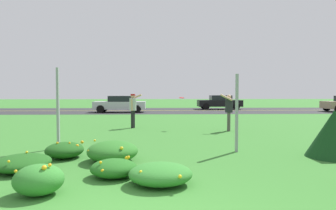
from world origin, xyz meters
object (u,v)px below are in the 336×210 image
at_px(car_silver_center_right, 120,104).
at_px(person_thrower_red_cap_gray_shirt, 133,107).
at_px(sign_post_near_path, 58,108).
at_px(frisbee_red, 182,98).
at_px(car_black_center_left, 220,102).
at_px(sign_post_by_roadside, 237,113).
at_px(person_catcher_dark_shirt, 229,109).

bearing_deg(car_silver_center_right, person_thrower_red_cap_gray_shirt, -80.19).
xyz_separation_m(sign_post_near_path, frisbee_red, (4.29, 4.75, 0.24)).
distance_m(sign_post_near_path, car_black_center_left, 23.54).
bearing_deg(frisbee_red, sign_post_by_roadside, -77.91).
height_order(person_catcher_dark_shirt, car_silver_center_right, person_catcher_dark_shirt).
height_order(frisbee_red, car_black_center_left, frisbee_red).
bearing_deg(person_thrower_red_cap_gray_shirt, car_silver_center_right, 99.81).
xyz_separation_m(person_catcher_dark_shirt, frisbee_red, (-2.10, 0.72, 0.51)).
bearing_deg(sign_post_by_roadside, person_catcher_dark_shirt, 78.91).
distance_m(person_thrower_red_cap_gray_shirt, car_black_center_left, 17.86).
bearing_deg(person_catcher_dark_shirt, person_thrower_red_cap_gray_shirt, 163.22).
relative_size(person_catcher_dark_shirt, frisbee_red, 6.79).
height_order(person_catcher_dark_shirt, car_black_center_left, person_catcher_dark_shirt).
bearing_deg(frisbee_red, car_silver_center_right, 109.61).
bearing_deg(person_thrower_red_cap_gray_shirt, car_black_center_left, 64.11).
height_order(sign_post_near_path, frisbee_red, sign_post_near_path).
bearing_deg(person_catcher_dark_shirt, frisbee_red, 160.95).
bearing_deg(car_silver_center_right, sign_post_by_roadside, -72.64).
xyz_separation_m(person_catcher_dark_shirt, car_black_center_left, (3.33, 17.41, -0.26)).
bearing_deg(person_thrower_red_cap_gray_shirt, sign_post_near_path, -109.74).
distance_m(person_thrower_red_cap_gray_shirt, person_catcher_dark_shirt, 4.66).
bearing_deg(car_black_center_left, person_thrower_red_cap_gray_shirt, -115.89).
bearing_deg(car_black_center_left, sign_post_near_path, -114.40).
xyz_separation_m(frisbee_red, car_black_center_left, (5.43, 16.68, -0.77)).
relative_size(frisbee_red, car_silver_center_right, 0.06).
height_order(person_thrower_red_cap_gray_shirt, frisbee_red, person_thrower_red_cap_gray_shirt).
relative_size(sign_post_by_roadside, car_silver_center_right, 0.51).
distance_m(person_thrower_red_cap_gray_shirt, frisbee_red, 2.49).
relative_size(sign_post_by_roadside, person_catcher_dark_shirt, 1.36).
xyz_separation_m(car_black_center_left, car_silver_center_right, (-9.82, -4.37, 0.00)).
xyz_separation_m(sign_post_by_roadside, frisbee_red, (-1.17, 5.46, 0.35)).
xyz_separation_m(frisbee_red, car_silver_center_right, (-4.39, 12.31, -0.77)).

